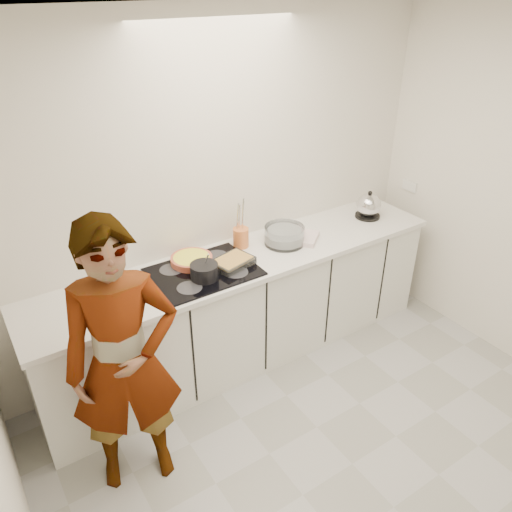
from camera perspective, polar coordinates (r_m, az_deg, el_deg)
floor at (r=3.51m, az=10.94°, el=-22.30°), size 3.60×3.20×0.00m
ceiling at (r=2.21m, az=17.94°, el=24.81°), size 3.60×3.20×0.00m
wall_back at (r=3.75m, az=-4.00°, el=7.02°), size 3.60×0.00×2.60m
base_cabinets at (r=3.93m, az=-1.23°, el=-6.22°), size 3.20×0.58×0.87m
countertop at (r=3.68m, az=-1.31°, el=-0.47°), size 3.24×0.64×0.04m
hob at (r=3.51m, az=-5.99°, el=-1.80°), size 0.72×0.54×0.01m
tart_dish at (r=3.60m, az=-7.38°, el=-0.40°), size 0.35×0.35×0.05m
saucepan at (r=3.40m, az=-5.93°, el=-1.75°), size 0.22×0.22×0.18m
baking_dish at (r=3.54m, az=-2.68°, el=-0.67°), size 0.32×0.27×0.05m
mixing_bowl at (r=3.84m, az=3.25°, el=2.31°), size 0.34×0.34×0.14m
tea_towel at (r=3.93m, az=5.68°, el=2.08°), size 0.30×0.29×0.04m
kettle at (r=4.36m, az=12.74°, el=5.58°), size 0.22×0.22×0.24m
utensil_crock at (r=3.79m, az=-1.74°, el=2.13°), size 0.12×0.12×0.15m
cook at (r=2.90m, az=-14.86°, el=-11.69°), size 0.72×0.56×1.74m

